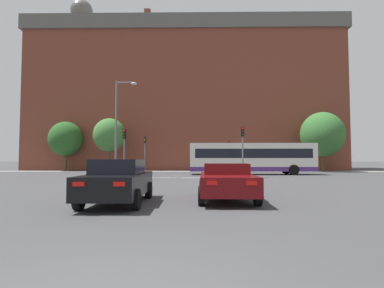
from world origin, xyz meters
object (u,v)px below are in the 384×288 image
(traffic_light_far_left, at_px, (145,148))
(traffic_light_near_left, at_px, (124,145))
(car_saloon_left, at_px, (119,181))
(bus_crossing_lead, at_px, (251,158))
(pedestrian_waiting, at_px, (195,163))
(car_roadster_right, at_px, (226,181))
(traffic_light_far_right, at_px, (229,151))
(traffic_light_near_right, at_px, (243,143))
(street_lamp_junction, at_px, (119,119))

(traffic_light_far_left, xyz_separation_m, traffic_light_near_left, (0.36, -12.25, -0.18))
(car_saloon_left, height_order, bus_crossing_lead, bus_crossing_lead)
(traffic_light_near_left, xyz_separation_m, pedestrian_waiting, (5.90, 12.21, -1.65))
(car_saloon_left, relative_size, car_roadster_right, 1.02)
(traffic_light_far_left, bearing_deg, pedestrian_waiting, -0.31)
(traffic_light_far_right, bearing_deg, traffic_light_near_right, -90.85)
(traffic_light_near_left, height_order, pedestrian_waiting, traffic_light_near_left)
(bus_crossing_lead, xyz_separation_m, traffic_light_far_left, (-11.93, 7.36, 1.25))
(car_saloon_left, distance_m, traffic_light_far_right, 27.27)
(traffic_light_far_left, relative_size, pedestrian_waiting, 2.40)
(traffic_light_far_right, bearing_deg, traffic_light_far_left, 176.78)
(car_saloon_left, xyz_separation_m, traffic_light_far_right, (6.73, 26.36, 1.80))
(car_saloon_left, height_order, street_lamp_junction, street_lamp_junction)
(car_roadster_right, distance_m, traffic_light_near_left, 15.68)
(car_roadster_right, distance_m, traffic_light_far_right, 25.69)
(car_saloon_left, distance_m, car_roadster_right, 3.92)
(bus_crossing_lead, bearing_deg, pedestrian_waiting, -142.29)
(car_roadster_right, xyz_separation_m, traffic_light_far_left, (-7.54, 26.04, 2.22))
(car_roadster_right, height_order, bus_crossing_lead, bus_crossing_lead)
(car_roadster_right, height_order, traffic_light_far_left, traffic_light_far_left)
(traffic_light_near_left, bearing_deg, traffic_light_near_right, -0.72)
(street_lamp_junction, bearing_deg, bus_crossing_lead, 24.69)
(car_roadster_right, xyz_separation_m, traffic_light_near_right, (2.74, 13.67, 2.15))
(traffic_light_near_right, bearing_deg, bus_crossing_lead, 71.79)
(traffic_light_near_left, relative_size, street_lamp_junction, 0.50)
(traffic_light_far_left, distance_m, street_lamp_junction, 12.96)
(traffic_light_far_left, bearing_deg, car_saloon_left, -82.11)
(traffic_light_far_left, relative_size, street_lamp_junction, 0.54)
(car_roadster_right, relative_size, bus_crossing_lead, 0.36)
(traffic_light_far_left, bearing_deg, street_lamp_junction, -89.73)
(car_roadster_right, bearing_deg, bus_crossing_lead, 78.29)
(traffic_light_far_right, xyz_separation_m, traffic_light_near_left, (-10.10, -11.66, 0.15))
(bus_crossing_lead, height_order, traffic_light_near_right, traffic_light_near_right)
(traffic_light_far_left, distance_m, traffic_light_near_left, 12.25)
(traffic_light_near_right, height_order, traffic_light_far_right, traffic_light_near_right)
(car_saloon_left, relative_size, traffic_light_near_left, 1.12)
(traffic_light_near_right, bearing_deg, car_saloon_left, -114.20)
(car_roadster_right, xyz_separation_m, bus_crossing_lead, (4.39, 18.68, 0.97))
(car_saloon_left, relative_size, street_lamp_junction, 0.56)
(street_lamp_junction, bearing_deg, car_roadster_right, -60.48)
(car_saloon_left, xyz_separation_m, bus_crossing_lead, (8.20, 19.59, 0.88))
(traffic_light_far_right, relative_size, pedestrian_waiting, 2.10)
(car_roadster_right, relative_size, street_lamp_junction, 0.55)
(traffic_light_near_right, xyz_separation_m, traffic_light_far_left, (-10.29, 12.37, 0.07))
(street_lamp_junction, bearing_deg, car_saloon_left, -75.43)
(car_roadster_right, height_order, traffic_light_near_right, traffic_light_near_right)
(bus_crossing_lead, height_order, street_lamp_junction, street_lamp_junction)
(street_lamp_junction, xyz_separation_m, pedestrian_waiting, (6.21, 12.79, -3.74))
(car_roadster_right, relative_size, traffic_light_far_right, 1.16)
(car_saloon_left, distance_m, pedestrian_waiting, 27.04)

